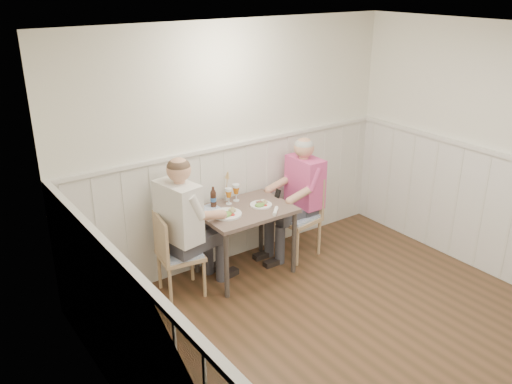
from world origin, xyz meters
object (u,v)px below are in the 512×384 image
dining_table (245,217)px  man_in_pink (301,205)px  diner_cream (184,237)px  beer_bottle (213,198)px  grass_vase (226,187)px  chair_left (175,252)px  chair_right (300,213)px

dining_table → man_in_pink: size_ratio=0.68×
diner_cream → dining_table: bearing=-3.2°
beer_bottle → grass_vase: size_ratio=0.66×
chair_left → diner_cream: diner_cream is taller
beer_bottle → man_in_pink: bearing=-9.9°
man_in_pink → chair_right: bearing=-142.1°
diner_cream → grass_vase: bearing=21.3°
dining_table → chair_right: 0.77m
man_in_pink → diner_cream: 1.50m
diner_cream → beer_bottle: size_ratio=6.52×
dining_table → beer_bottle: 0.38m
diner_cream → man_in_pink: bearing=0.1°
dining_table → man_in_pink: bearing=3.0°
diner_cream → beer_bottle: (0.46, 0.18, 0.24)m
chair_left → beer_bottle: bearing=17.5°
beer_bottle → chair_right: bearing=-11.9°
chair_right → chair_left: (-1.56, 0.04, -0.03)m
grass_vase → beer_bottle: bearing=-159.9°
man_in_pink → grass_vase: bearing=163.0°
beer_bottle → diner_cream: bearing=-158.2°
dining_table → beer_bottle: bearing=137.5°
dining_table → chair_left: 0.82m
diner_cream → grass_vase: (0.66, 0.26, 0.29)m
man_in_pink → grass_vase: (-0.84, 0.26, 0.32)m
chair_left → man_in_pink: size_ratio=0.63×
chair_left → chair_right: bearing=-1.3°
chair_left → beer_bottle: (0.56, 0.18, 0.38)m
dining_table → grass_vase: bearing=97.6°
man_in_pink → dining_table: bearing=-177.0°
man_in_pink → diner_cream: bearing=-179.9°
chair_left → diner_cream: 0.17m
grass_vase → dining_table: bearing=-82.4°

